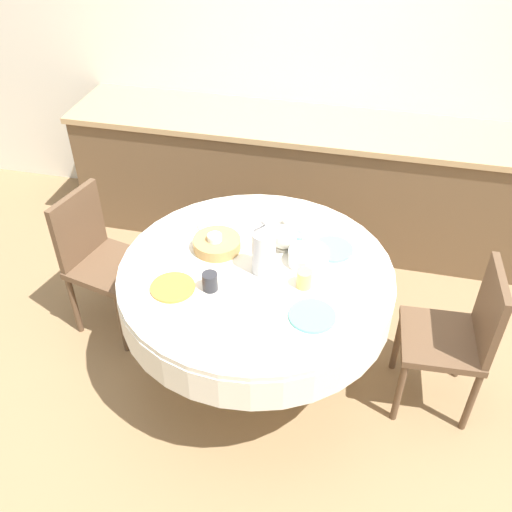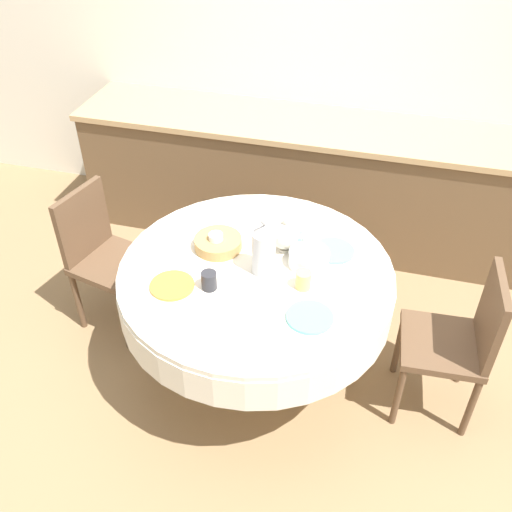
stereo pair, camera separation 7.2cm
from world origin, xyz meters
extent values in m
plane|color=#8E704C|center=(0.00, 0.00, 0.00)|extent=(12.00, 12.00, 0.00)
cube|color=silver|center=(0.00, 1.77, 1.30)|extent=(7.00, 0.05, 2.60)
cube|color=brown|center=(0.00, 1.43, 0.42)|extent=(3.20, 0.60, 0.85)
cube|color=tan|center=(0.00, 1.43, 0.87)|extent=(3.24, 0.64, 0.04)
cylinder|color=brown|center=(0.00, 0.00, 0.02)|extent=(0.44, 0.44, 0.04)
cylinder|color=brown|center=(0.00, 0.00, 0.30)|extent=(0.11, 0.11, 0.53)
cylinder|color=silver|center=(0.00, 0.00, 0.66)|extent=(1.36, 1.36, 0.18)
cylinder|color=silver|center=(0.00, 0.00, 0.76)|extent=(1.35, 1.35, 0.03)
cube|color=brown|center=(0.94, 0.06, 0.44)|extent=(0.42, 0.42, 0.04)
cube|color=brown|center=(1.13, 0.07, 0.68)|extent=(0.06, 0.38, 0.42)
cylinder|color=brown|center=(0.78, -0.13, 0.21)|extent=(0.04, 0.04, 0.42)
cylinder|color=brown|center=(0.76, 0.22, 0.21)|extent=(0.04, 0.04, 0.42)
cylinder|color=brown|center=(1.13, -0.11, 0.21)|extent=(0.04, 0.04, 0.42)
cylinder|color=brown|center=(1.11, 0.24, 0.21)|extent=(0.04, 0.04, 0.42)
cube|color=brown|center=(-0.92, 0.21, 0.44)|extent=(0.48, 0.48, 0.04)
cube|color=brown|center=(-1.10, 0.26, 0.68)|extent=(0.12, 0.38, 0.42)
cylinder|color=brown|center=(-0.71, 0.35, 0.21)|extent=(0.04, 0.04, 0.42)
cylinder|color=brown|center=(-0.79, 0.00, 0.21)|extent=(0.04, 0.04, 0.42)
cylinder|color=brown|center=(-1.05, 0.43, 0.21)|extent=(0.04, 0.04, 0.42)
cylinder|color=brown|center=(-1.13, 0.08, 0.21)|extent=(0.04, 0.04, 0.42)
cylinder|color=orange|center=(-0.35, -0.23, 0.78)|extent=(0.21, 0.21, 0.01)
cylinder|color=#28282D|center=(-0.17, -0.19, 0.82)|extent=(0.07, 0.07, 0.09)
cylinder|color=#60BCB7|center=(0.32, -0.27, 0.78)|extent=(0.21, 0.21, 0.01)
cylinder|color=#DBB766|center=(0.25, -0.07, 0.82)|extent=(0.07, 0.07, 0.09)
cylinder|color=white|center=(-0.28, 0.30, 0.78)|extent=(0.21, 0.21, 0.01)
cylinder|color=white|center=(-0.24, 0.10, 0.82)|extent=(0.07, 0.07, 0.09)
cylinder|color=#60BCB7|center=(0.34, 0.23, 0.78)|extent=(0.21, 0.21, 0.01)
cylinder|color=#5BA39E|center=(0.16, 0.21, 0.82)|extent=(0.07, 0.07, 0.09)
cylinder|color=#B2B2B7|center=(0.04, -0.01, 0.89)|extent=(0.11, 0.11, 0.22)
cone|color=#B2B2B7|center=(0.04, -0.01, 1.03)|extent=(0.10, 0.10, 0.05)
sphere|color=#B2B2B7|center=(0.04, -0.01, 1.07)|extent=(0.03, 0.03, 0.03)
cylinder|color=silver|center=(0.10, 0.19, 0.78)|extent=(0.08, 0.08, 0.01)
sphere|color=silver|center=(0.10, 0.19, 0.86)|extent=(0.14, 0.14, 0.14)
cylinder|color=silver|center=(0.18, 0.19, 0.87)|extent=(0.08, 0.03, 0.05)
sphere|color=silver|center=(0.10, 0.19, 0.95)|extent=(0.03, 0.03, 0.03)
cylinder|color=#AD844C|center=(-0.23, 0.11, 0.81)|extent=(0.24, 0.24, 0.06)
cylinder|color=silver|center=(0.24, 0.10, 0.81)|extent=(0.20, 0.20, 0.07)
camera|label=1|loc=(0.49, -2.08, 2.56)|focal=40.00mm
camera|label=2|loc=(0.56, -2.06, 2.56)|focal=40.00mm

